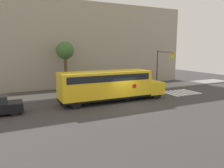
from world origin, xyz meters
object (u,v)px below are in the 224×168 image
at_px(school_bus, 109,84).
at_px(stop_sign, 150,76).
at_px(traffic_light, 162,64).
at_px(tree_near_sidewalk, 65,52).

height_order(school_bus, stop_sign, school_bus).
relative_size(school_bus, traffic_light, 2.15).
bearing_deg(tree_near_sidewalk, stop_sign, -17.86).
height_order(stop_sign, tree_near_sidewalk, tree_near_sidewalk).
distance_m(school_bus, tree_near_sidewalk, 8.52).
relative_size(traffic_light, tree_near_sidewalk, 0.83).
xyz_separation_m(stop_sign, traffic_light, (1.10, -1.06, 1.69)).
bearing_deg(traffic_light, school_bus, -161.08).
bearing_deg(school_bus, stop_sign, 27.63).
distance_m(traffic_light, tree_near_sidewalk, 12.44).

